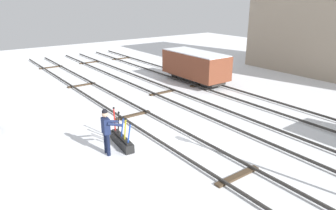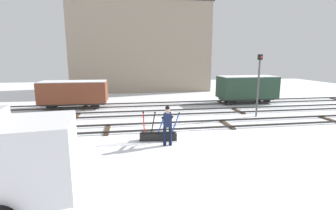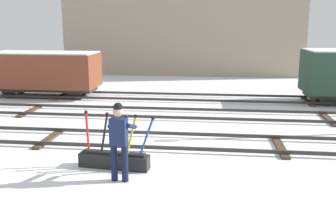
# 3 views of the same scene
# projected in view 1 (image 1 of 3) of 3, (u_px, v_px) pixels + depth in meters

# --- Properties ---
(ground_plane) EXTENTS (60.00, 60.00, 0.00)m
(ground_plane) POSITION_uv_depth(u_px,v_px,m) (175.00, 140.00, 13.13)
(ground_plane) COLOR white
(track_main_line) EXTENTS (44.00, 1.94, 0.18)m
(track_main_line) POSITION_uv_depth(u_px,v_px,m) (175.00, 138.00, 13.09)
(track_main_line) COLOR #2D2B28
(track_main_line) RESTS_ON ground_plane
(track_siding_near) EXTENTS (44.00, 1.94, 0.18)m
(track_siding_near) POSITION_uv_depth(u_px,v_px,m) (232.00, 119.00, 15.06)
(track_siding_near) COLOR #2D2B28
(track_siding_near) RESTS_ON ground_plane
(track_siding_far) EXTENTS (44.00, 1.94, 0.18)m
(track_siding_far) POSITION_uv_depth(u_px,v_px,m) (273.00, 106.00, 16.89)
(track_siding_far) COLOR #2D2B28
(track_siding_far) RESTS_ON ground_plane
(switch_lever_frame) EXTENTS (1.98, 0.55, 1.45)m
(switch_lever_frame) POSITION_uv_depth(u_px,v_px,m) (122.00, 140.00, 12.60)
(switch_lever_frame) COLOR black
(switch_lever_frame) RESTS_ON ground_plane
(rail_worker) EXTENTS (0.59, 0.75, 1.86)m
(rail_worker) POSITION_uv_depth(u_px,v_px,m) (107.00, 129.00, 11.65)
(rail_worker) COLOR #111831
(rail_worker) RESTS_ON ground_plane
(freight_car_back_track) EXTENTS (5.11, 2.12, 2.18)m
(freight_car_back_track) POSITION_uv_depth(u_px,v_px,m) (195.00, 65.00, 21.53)
(freight_car_back_track) COLOR #2D2B28
(freight_car_back_track) RESTS_ON ground_plane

